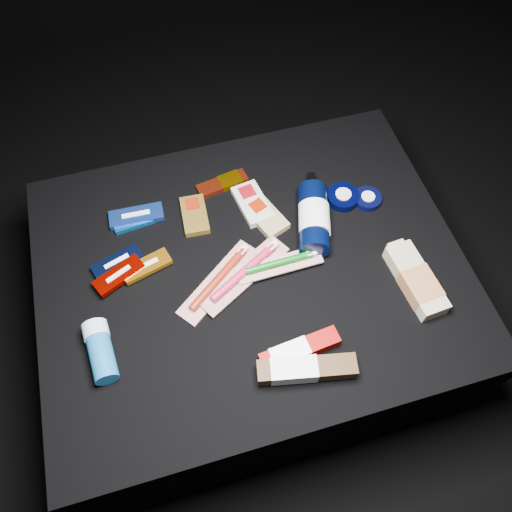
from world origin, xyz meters
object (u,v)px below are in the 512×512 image
object	(u,v)px
bodywash_bottle	(416,281)
deodorant_stick	(100,350)
lotion_bottle	(314,219)
toothpaste_carton_red	(296,351)

from	to	relation	value
bodywash_bottle	deodorant_stick	distance (m)	0.70
bodywash_bottle	deodorant_stick	xyz separation A→B (m)	(-0.70, 0.03, 0.01)
bodywash_bottle	deodorant_stick	world-z (taller)	deodorant_stick
lotion_bottle	deodorant_stick	world-z (taller)	lotion_bottle
bodywash_bottle	toothpaste_carton_red	bearing A→B (deg)	-170.28
lotion_bottle	toothpaste_carton_red	world-z (taller)	lotion_bottle
lotion_bottle	deodorant_stick	bearing A→B (deg)	-143.62
deodorant_stick	toothpaste_carton_red	world-z (taller)	deodorant_stick
deodorant_stick	bodywash_bottle	bearing A→B (deg)	-7.55
lotion_bottle	deodorant_stick	distance (m)	0.56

